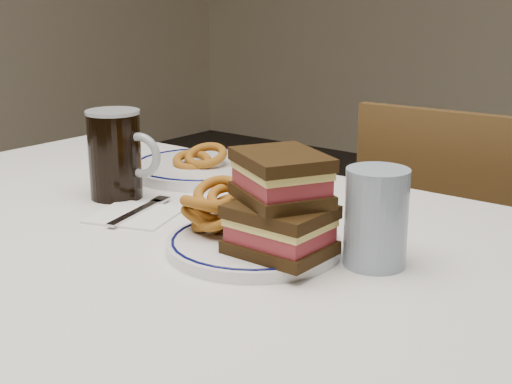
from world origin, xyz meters
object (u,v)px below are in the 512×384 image
Objects in this scene: chair_far at (451,268)px; main_plate at (254,244)px; far_plate at (203,167)px; beer_mug at (116,154)px; reuben_sandwich at (281,203)px.

chair_far is 3.51× the size of main_plate.
beer_mug is at bearing -90.21° from far_plate.
main_plate is 0.45m from far_plate.
beer_mug is at bearing 170.15° from main_plate.
main_plate is (0.02, -0.79, 0.29)m from chair_far.
far_plate is at bearing -122.58° from chair_far.
reuben_sandwich is at bearing -84.34° from chair_far.
main_plate is at bearing 167.59° from reuben_sandwich.
reuben_sandwich is at bearing -12.41° from main_plate.
main_plate is 0.85× the size of far_plate.
reuben_sandwich reaches higher than far_plate.
reuben_sandwich is 0.41m from beer_mug.
main_plate is 0.36m from beer_mug.
far_plate is (0.00, 0.22, -0.07)m from beer_mug.
reuben_sandwich reaches higher than main_plate.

